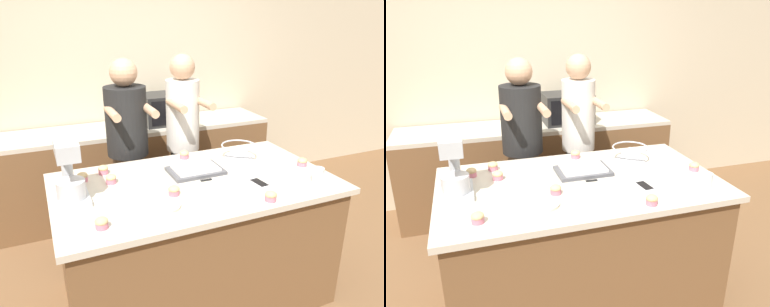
% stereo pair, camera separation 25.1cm
% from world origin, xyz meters
% --- Properties ---
extents(ground_plane, '(16.00, 16.00, 0.00)m').
position_xyz_m(ground_plane, '(0.00, 0.00, 0.00)').
color(ground_plane, brown).
extents(back_wall, '(10.00, 0.06, 2.70)m').
position_xyz_m(back_wall, '(0.00, 1.85, 1.35)').
color(back_wall, beige).
rests_on(back_wall, ground_plane).
extents(island_counter, '(1.88, 1.06, 0.93)m').
position_xyz_m(island_counter, '(0.00, 0.00, 0.47)').
color(island_counter, brown).
rests_on(island_counter, ground_plane).
extents(back_counter, '(2.80, 0.60, 0.92)m').
position_xyz_m(back_counter, '(0.00, 1.50, 0.46)').
color(back_counter, brown).
rests_on(back_counter, ground_plane).
extents(person_left, '(0.35, 0.51, 1.68)m').
position_xyz_m(person_left, '(-0.26, 0.80, 0.88)').
color(person_left, brown).
rests_on(person_left, ground_plane).
extents(person_right, '(0.31, 0.48, 1.69)m').
position_xyz_m(person_right, '(0.23, 0.80, 0.91)').
color(person_right, '#232328').
rests_on(person_right, ground_plane).
extents(stand_mixer, '(0.20, 0.30, 0.38)m').
position_xyz_m(stand_mixer, '(-0.80, 0.04, 1.10)').
color(stand_mixer, '#B2B7BC').
rests_on(stand_mixer, island_counter).
extents(mixing_bowl, '(0.27, 0.27, 0.12)m').
position_xyz_m(mixing_bowl, '(0.47, 0.23, 1.00)').
color(mixing_bowl, '#BCBCC1').
rests_on(mixing_bowl, island_counter).
extents(baking_tray, '(0.38, 0.26, 0.04)m').
position_xyz_m(baking_tray, '(0.06, 0.14, 0.95)').
color(baking_tray, '#4C4C51').
rests_on(baking_tray, island_counter).
extents(microwave_oven, '(0.50, 0.38, 0.31)m').
position_xyz_m(microwave_oven, '(0.33, 1.50, 1.07)').
color(microwave_oven, black).
rests_on(microwave_oven, back_counter).
extents(cell_phone, '(0.08, 0.15, 0.01)m').
position_xyz_m(cell_phone, '(0.37, -0.21, 0.94)').
color(cell_phone, silver).
rests_on(cell_phone, island_counter).
extents(drinking_glass, '(0.08, 0.08, 0.10)m').
position_xyz_m(drinking_glass, '(0.75, -0.34, 0.98)').
color(drinking_glass, silver).
rests_on(drinking_glass, island_counter).
extents(small_plate, '(0.18, 0.18, 0.02)m').
position_xyz_m(small_plate, '(-0.31, -0.27, 0.94)').
color(small_plate, beige).
rests_on(small_plate, island_counter).
extents(knife, '(0.22, 0.03, 0.01)m').
position_xyz_m(knife, '(0.13, -0.03, 0.93)').
color(knife, '#BCBCC1').
rests_on(knife, island_counter).
extents(cupcake_0, '(0.07, 0.07, 0.06)m').
position_xyz_m(cupcake_0, '(-0.70, 0.30, 0.96)').
color(cupcake_0, '#D17084').
rests_on(cupcake_0, island_counter).
extents(cupcake_1, '(0.07, 0.07, 0.06)m').
position_xyz_m(cupcake_1, '(0.30, -0.45, 0.96)').
color(cupcake_1, '#D17084').
rests_on(cupcake_1, island_counter).
extents(cupcake_2, '(0.07, 0.07, 0.06)m').
position_xyz_m(cupcake_2, '(-0.69, -0.36, 0.96)').
color(cupcake_2, '#D17084').
rests_on(cupcake_2, island_counter).
extents(cupcake_3, '(0.07, 0.07, 0.06)m').
position_xyz_m(cupcake_3, '(0.84, -0.07, 0.96)').
color(cupcake_3, '#D17084').
rests_on(cupcake_3, island_counter).
extents(cupcake_4, '(0.07, 0.07, 0.06)m').
position_xyz_m(cupcake_4, '(0.09, 0.42, 0.96)').
color(cupcake_4, '#D17084').
rests_on(cupcake_4, island_counter).
extents(cupcake_5, '(0.07, 0.07, 0.06)m').
position_xyz_m(cupcake_5, '(-0.55, 0.37, 0.96)').
color(cupcake_5, '#D17084').
rests_on(cupcake_5, island_counter).
extents(cupcake_6, '(0.07, 0.07, 0.06)m').
position_xyz_m(cupcake_6, '(-0.53, 0.19, 0.96)').
color(cupcake_6, '#D17084').
rests_on(cupcake_6, island_counter).
extents(cupcake_7, '(0.07, 0.07, 0.06)m').
position_xyz_m(cupcake_7, '(-0.21, -0.14, 0.96)').
color(cupcake_7, '#D17084').
rests_on(cupcake_7, island_counter).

